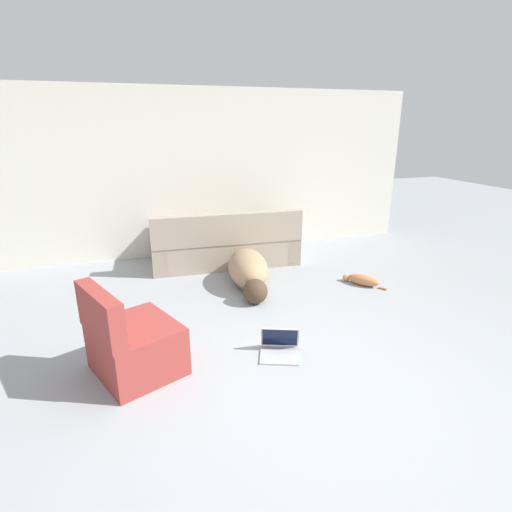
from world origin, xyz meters
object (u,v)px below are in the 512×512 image
object	(u,v)px
couch	(224,246)
dog	(249,270)
cat	(362,280)
laptop_open	(280,345)
side_chair	(132,343)

from	to	relation	value
couch	dog	bearing A→B (deg)	97.39
couch	cat	distance (m)	1.99
couch	dog	size ratio (longest dim) A/B	1.49
dog	laptop_open	world-z (taller)	dog
dog	side_chair	size ratio (longest dim) A/B	1.67
cat	side_chair	xyz separation A→B (m)	(-2.81, -1.01, 0.20)
cat	laptop_open	distance (m)	1.93
couch	cat	size ratio (longest dim) A/B	4.25
dog	side_chair	world-z (taller)	side_chair
dog	couch	bearing A→B (deg)	-167.44
laptop_open	dog	bearing A→B (deg)	104.81
couch	laptop_open	world-z (taller)	couch
cat	dog	bearing A→B (deg)	36.98
dog	cat	distance (m)	1.44
dog	cat	xyz separation A→B (m)	(1.37, -0.41, -0.14)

